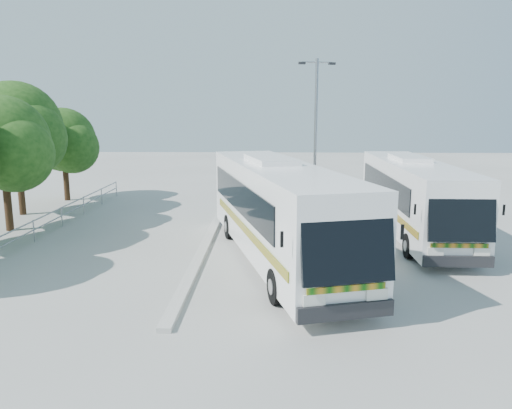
{
  "coord_description": "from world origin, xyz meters",
  "views": [
    {
      "loc": [
        0.5,
        -18.17,
        5.82
      ],
      "look_at": [
        -0.13,
        2.9,
        1.78
      ],
      "focal_mm": 35.0,
      "sensor_mm": 36.0,
      "label": 1
    }
  ],
  "objects_px": {
    "tree_far_d": "(17,128)",
    "coach_main": "(278,209)",
    "tree_far_c": "(4,143)",
    "coach_adjacent": "(413,195)",
    "lamppost": "(316,129)",
    "tree_far_e": "(64,140)"
  },
  "relations": [
    {
      "from": "tree_far_c",
      "to": "lamppost",
      "type": "height_order",
      "value": "lamppost"
    },
    {
      "from": "tree_far_d",
      "to": "tree_far_c",
      "type": "bearing_deg",
      "value": -72.17
    },
    {
      "from": "tree_far_c",
      "to": "tree_far_d",
      "type": "bearing_deg",
      "value": 107.83
    },
    {
      "from": "tree_far_c",
      "to": "tree_far_d",
      "type": "distance_m",
      "value": 3.93
    },
    {
      "from": "tree_far_d",
      "to": "tree_far_e",
      "type": "distance_m",
      "value": 4.65
    },
    {
      "from": "tree_far_e",
      "to": "coach_main",
      "type": "height_order",
      "value": "tree_far_e"
    },
    {
      "from": "coach_adjacent",
      "to": "lamppost",
      "type": "distance_m",
      "value": 7.28
    },
    {
      "from": "tree_far_e",
      "to": "lamppost",
      "type": "bearing_deg",
      "value": -11.35
    },
    {
      "from": "tree_far_d",
      "to": "coach_main",
      "type": "relative_size",
      "value": 0.54
    },
    {
      "from": "coach_main",
      "to": "tree_far_c",
      "type": "bearing_deg",
      "value": 145.86
    },
    {
      "from": "tree_far_e",
      "to": "coach_adjacent",
      "type": "xyz_separation_m",
      "value": [
        19.77,
        -8.4,
        -2.02
      ]
    },
    {
      "from": "coach_main",
      "to": "lamppost",
      "type": "height_order",
      "value": "lamppost"
    },
    {
      "from": "tree_far_e",
      "to": "lamppost",
      "type": "height_order",
      "value": "lamppost"
    },
    {
      "from": "tree_far_d",
      "to": "coach_adjacent",
      "type": "xyz_separation_m",
      "value": [
        20.46,
        -3.9,
        -2.95
      ]
    },
    {
      "from": "coach_main",
      "to": "lamppost",
      "type": "xyz_separation_m",
      "value": [
        2.21,
        9.58,
        2.67
      ]
    },
    {
      "from": "tree_far_c",
      "to": "coach_main",
      "type": "xyz_separation_m",
      "value": [
        12.91,
        -4.51,
        -2.21
      ]
    },
    {
      "from": "tree_far_d",
      "to": "lamppost",
      "type": "xyz_separation_m",
      "value": [
        16.31,
        1.36,
        -0.1
      ]
    },
    {
      "from": "tree_far_c",
      "to": "lamppost",
      "type": "relative_size",
      "value": 0.76
    },
    {
      "from": "coach_main",
      "to": "tree_far_e",
      "type": "bearing_deg",
      "value": 121.67
    },
    {
      "from": "coach_adjacent",
      "to": "lamppost",
      "type": "bearing_deg",
      "value": 128.59
    },
    {
      "from": "tree_far_c",
      "to": "lamppost",
      "type": "distance_m",
      "value": 15.95
    },
    {
      "from": "tree_far_e",
      "to": "coach_main",
      "type": "bearing_deg",
      "value": -43.45
    }
  ]
}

